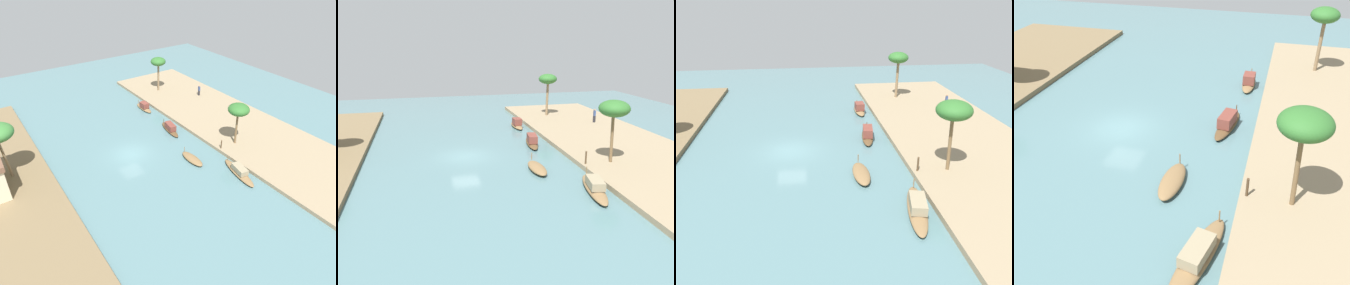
% 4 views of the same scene
% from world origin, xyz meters
% --- Properties ---
extents(river_water, '(72.89, 72.89, 0.00)m').
position_xyz_m(river_water, '(0.00, 0.00, 0.00)').
color(river_water, slate).
rests_on(river_water, ground).
extents(riverbank_left, '(42.86, 12.16, 0.41)m').
position_xyz_m(riverbank_left, '(0.00, -15.01, 0.21)').
color(riverbank_left, '#937F60').
rests_on(riverbank_left, ground).
extents(sampan_with_tall_canopy, '(4.57, 1.69, 1.14)m').
position_xyz_m(sampan_with_tall_canopy, '(1.92, -7.04, 0.43)').
color(sampan_with_tall_canopy, brown).
rests_on(sampan_with_tall_canopy, river_water).
extents(sampan_with_red_awning, '(3.79, 1.01, 1.17)m').
position_xyz_m(sampan_with_red_awning, '(9.57, -7.57, 0.43)').
color(sampan_with_red_awning, brown).
rests_on(sampan_with_red_awning, river_water).
extents(sampan_midstream, '(3.45, 1.23, 1.09)m').
position_xyz_m(sampan_midstream, '(-5.18, -5.20, 0.27)').
color(sampan_midstream, brown).
rests_on(sampan_midstream, river_water).
extents(sampan_open_hull, '(5.43, 2.23, 1.03)m').
position_xyz_m(sampan_open_hull, '(-10.05, -7.79, 0.37)').
color(sampan_open_hull, brown).
rests_on(sampan_open_hull, river_water).
extents(person_on_near_bank, '(0.41, 0.38, 1.68)m').
position_xyz_m(person_on_near_bank, '(8.37, -17.24, 1.15)').
color(person_on_near_bank, '#232328').
rests_on(person_on_near_bank, riverbank_left).
extents(mooring_post, '(0.14, 0.14, 1.08)m').
position_xyz_m(mooring_post, '(-5.54, -9.30, 0.95)').
color(mooring_post, '#4C3823').
rests_on(mooring_post, riverbank_left).
extents(palm_tree_left_near, '(2.52, 2.52, 5.24)m').
position_xyz_m(palm_tree_left_near, '(-5.58, -11.51, 4.89)').
color(palm_tree_left_near, brown).
rests_on(palm_tree_left_near, riverbank_left).
extents(palm_tree_left_far, '(2.42, 2.42, 5.56)m').
position_xyz_m(palm_tree_left_far, '(13.90, -13.00, 5.16)').
color(palm_tree_left_far, '#7F6647').
rests_on(palm_tree_left_far, riverbank_left).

